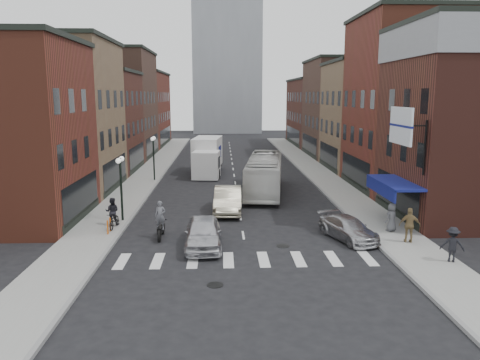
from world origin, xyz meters
The scene contains 32 objects.
ground centered at (0.00, 0.00, 0.00)m, with size 160.00×160.00×0.00m, color black.
sidewalk_left centered at (-8.50, 22.00, 0.07)m, with size 3.00×74.00×0.15m, color gray.
sidewalk_right centered at (8.50, 22.00, 0.07)m, with size 3.00×74.00×0.15m, color gray.
curb_left centered at (-7.00, 22.00, 0.00)m, with size 0.20×74.00×0.16m, color gray.
curb_right centered at (7.00, 22.00, 0.00)m, with size 0.20×74.00×0.16m, color gray.
crosswalk_stripes centered at (0.00, -3.00, 0.00)m, with size 12.00×2.20×0.01m, color silver.
bldg_left_mid_a centered at (-14.99, 14.00, 6.15)m, with size 10.30×10.20×12.30m.
bldg_left_mid_b centered at (-14.99, 24.00, 5.15)m, with size 10.30×10.20×10.30m.
bldg_left_far_a centered at (-14.99, 35.00, 6.65)m, with size 10.30×12.20×13.30m.
bldg_left_far_b centered at (-14.99, 49.00, 5.65)m, with size 10.30×16.20×11.30m.
bldg_right_corner centered at (14.99, 4.50, 6.15)m, with size 10.30×9.20×12.30m.
bldg_right_mid_a centered at (15.00, 14.00, 7.15)m, with size 10.30×10.20×14.30m.
bldg_right_mid_b centered at (14.99, 24.00, 5.65)m, with size 10.30×10.20×11.30m.
bldg_right_far_a centered at (14.99, 35.00, 6.15)m, with size 10.30×12.20×12.30m.
bldg_right_far_b centered at (14.99, 49.00, 5.15)m, with size 10.30×16.20×10.30m.
awning_blue centered at (8.93, 2.50, 2.63)m, with size 1.80×5.00×0.78m.
billboard_sign centered at (8.59, 0.50, 6.13)m, with size 1.52×3.00×3.70m.
distant_tower centered at (0.00, 78.00, 25.00)m, with size 14.00×14.00×50.00m, color #9399A0.
streetlamp_near centered at (-7.40, 4.00, 2.91)m, with size 0.32×1.22×4.11m.
streetlamp_far centered at (-7.40, 18.00, 2.91)m, with size 0.32×1.22×4.11m.
bike_rack centered at (-7.60, 1.30, 0.55)m, with size 0.08×0.68×0.80m.
box_truck centered at (-2.67, 21.80, 1.77)m, with size 3.06×8.46×3.59m.
motorcycle_rider centered at (-4.59, 0.61, 0.99)m, with size 0.60×2.08×2.12m.
transit_bus centered at (2.24, 12.55, 1.54)m, with size 2.60×11.09×3.09m, color silver.
sedan_left_near centered at (-2.18, -1.04, 0.79)m, with size 1.87×4.64×1.58m, color silver.
sedan_left_far centered at (-0.80, 6.35, 0.85)m, with size 1.80×5.16×1.70m, color beige.
curb_car centered at (5.72, 0.00, 0.62)m, with size 1.74×4.27×1.24m, color #AEAEB3.
parked_bicycle centered at (-7.50, 2.25, 0.61)m, with size 0.61×1.74×0.92m, color black.
ped_left_solo centered at (-7.77, 2.93, 0.98)m, with size 0.81×0.47×1.67m, color black.
ped_right_a centered at (9.55, -4.00, 0.98)m, with size 1.08×0.53×1.67m, color black.
ped_right_b centered at (8.69, -1.06, 1.08)m, with size 1.09×0.55×1.87m, color olive.
ped_right_c centered at (8.47, 0.99, 0.97)m, with size 0.80×0.52×1.63m, color #515258.
Camera 1 is at (-1.16, -24.49, 7.85)m, focal length 35.00 mm.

